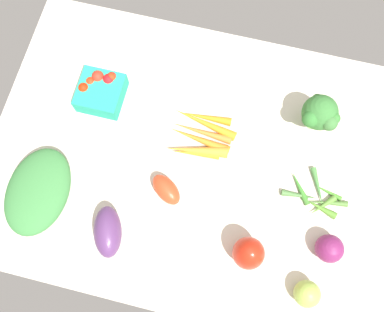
# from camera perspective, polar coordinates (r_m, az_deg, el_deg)

# --- Properties ---
(tablecloth) EXTENTS (1.04, 0.76, 0.02)m
(tablecloth) POSITION_cam_1_polar(r_m,az_deg,el_deg) (1.09, 0.00, -0.45)
(tablecloth) COLOR beige
(tablecloth) RESTS_ON ground
(heirloom_tomato_green) EXTENTS (0.06, 0.06, 0.06)m
(heirloom_tomato_green) POSITION_cam_1_polar(r_m,az_deg,el_deg) (1.04, 15.29, -17.54)
(heirloom_tomato_green) COLOR #9DBF4D
(heirloom_tomato_green) RESTS_ON tablecloth
(okra_pile) EXTENTS (0.16, 0.13, 0.02)m
(okra_pile) POSITION_cam_1_polar(r_m,az_deg,el_deg) (1.09, 16.26, -5.35)
(okra_pile) COLOR #507C36
(okra_pile) RESTS_ON tablecloth
(broccoli_head) EXTENTS (0.09, 0.10, 0.12)m
(broccoli_head) POSITION_cam_1_polar(r_m,az_deg,el_deg) (1.09, 16.91, 5.47)
(broccoli_head) COLOR #93C47B
(broccoli_head) RESTS_ON tablecloth
(carrot_bunch) EXTENTS (0.18, 0.14, 0.03)m
(carrot_bunch) POSITION_cam_1_polar(r_m,az_deg,el_deg) (1.09, 1.14, 2.61)
(carrot_bunch) COLOR orange
(carrot_bunch) RESTS_ON tablecloth
(leafy_greens_clump) EXTENTS (0.15, 0.22, 0.06)m
(leafy_greens_clump) POSITION_cam_1_polar(r_m,az_deg,el_deg) (1.10, -20.13, -4.49)
(leafy_greens_clump) COLOR #3A7D3E
(leafy_greens_clump) RESTS_ON tablecloth
(roma_tomato) EXTENTS (0.10, 0.09, 0.05)m
(roma_tomato) POSITION_cam_1_polar(r_m,az_deg,el_deg) (1.04, -3.51, -4.54)
(roma_tomato) COLOR red
(roma_tomato) RESTS_ON tablecloth
(berry_basket) EXTENTS (0.11, 0.11, 0.06)m
(berry_basket) POSITION_cam_1_polar(r_m,az_deg,el_deg) (1.14, -12.21, 8.61)
(berry_basket) COLOR teal
(berry_basket) RESTS_ON tablecloth
(bell_pepper_red) EXTENTS (0.09, 0.09, 0.10)m
(bell_pepper_red) POSITION_cam_1_polar(r_m,az_deg,el_deg) (1.00, 7.64, -12.90)
(bell_pepper_red) COLOR red
(bell_pepper_red) RESTS_ON tablecloth
(red_onion_center) EXTENTS (0.07, 0.07, 0.07)m
(red_onion_center) POSITION_cam_1_polar(r_m,az_deg,el_deg) (1.06, 18.09, -11.82)
(red_onion_center) COLOR #772258
(red_onion_center) RESTS_ON tablecloth
(eggplant) EXTENTS (0.10, 0.14, 0.07)m
(eggplant) POSITION_cam_1_polar(r_m,az_deg,el_deg) (1.03, -11.33, -10.00)
(eggplant) COLOR #573265
(eggplant) RESTS_ON tablecloth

